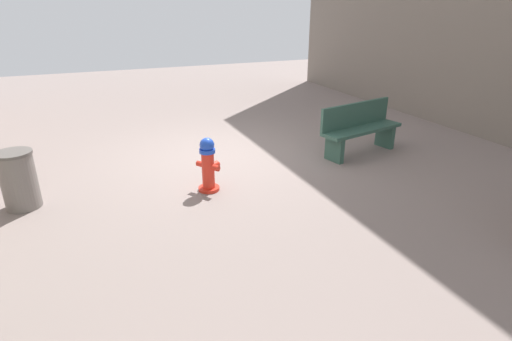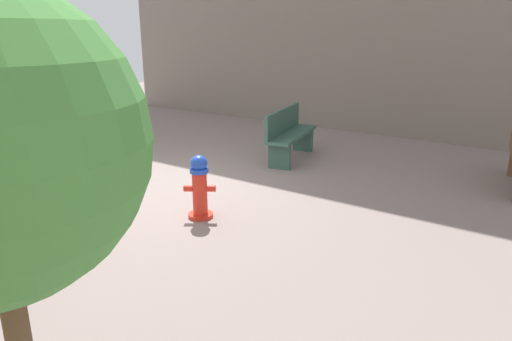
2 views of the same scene
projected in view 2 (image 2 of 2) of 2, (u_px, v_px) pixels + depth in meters
name	position (u px, v px, depth m)	size (l,w,h in m)	color
ground_plane	(160.00, 185.00, 7.34)	(23.40, 23.40, 0.00)	gray
fire_hydrant	(200.00, 187.00, 5.95)	(0.38, 0.39, 0.84)	red
bench_near	(289.00, 133.00, 8.67)	(1.80, 0.79, 0.95)	#33594C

